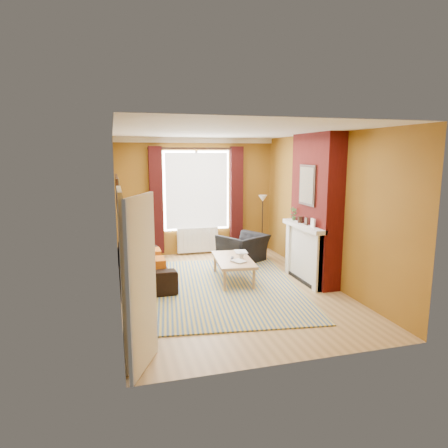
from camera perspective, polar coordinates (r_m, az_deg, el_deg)
The scene contains 12 objects.
ground at distance 7.39m, azimuth 0.53°, elevation -9.15°, with size 5.50×5.50×0.00m, color olive.
room_walls at distance 7.52m, azimuth 4.63°, elevation 2.03°, with size 3.82×5.54×2.83m.
striped_rug at distance 7.40m, azimuth -0.06°, elevation -9.01°, with size 3.17×4.07×0.02m.
sofa at distance 7.88m, azimuth -11.29°, elevation -5.68°, with size 2.19×0.86×0.64m, color black.
armchair at distance 9.05m, azimuth 2.74°, elevation -3.49°, with size 0.97×0.85×0.63m, color black.
coffee_table at distance 7.70m, azimuth 1.33°, elevation -5.28°, with size 0.80×1.39×0.44m.
wicker_stool at distance 9.51m, azimuth 0.11°, elevation -3.56°, with size 0.36×0.36×0.39m.
floor_lamp at distance 9.76m, azimuth 5.53°, elevation 2.35°, with size 0.24×0.24×1.44m.
book_a at distance 7.38m, azimuth 1.48°, elevation -5.46°, with size 0.20×0.27×0.03m, color #999999.
book_b at distance 8.12m, azimuth 1.58°, elevation -4.04°, with size 0.24×0.33×0.02m, color #999999.
mug at distance 7.68m, azimuth 2.51°, elevation -4.56°, with size 0.11×0.11×0.10m, color #999999.
tv_remote at distance 7.68m, azimuth 1.17°, elevation -4.86°, with size 0.10×0.16×0.02m.
Camera 1 is at (-1.94, -6.71, 2.41)m, focal length 32.00 mm.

